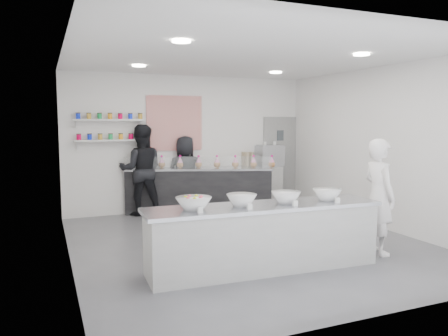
# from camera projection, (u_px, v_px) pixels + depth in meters

# --- Properties ---
(floor) EXTENTS (6.00, 6.00, 0.00)m
(floor) POSITION_uv_depth(u_px,v_px,m) (247.00, 242.00, 7.20)
(floor) COLOR #515156
(floor) RESTS_ON ground
(ceiling) EXTENTS (6.00, 6.00, 0.00)m
(ceiling) POSITION_uv_depth(u_px,v_px,m) (248.00, 57.00, 6.88)
(ceiling) COLOR white
(ceiling) RESTS_ON floor
(back_wall) EXTENTS (5.50, 0.00, 5.50)m
(back_wall) POSITION_uv_depth(u_px,v_px,m) (190.00, 143.00, 9.80)
(back_wall) COLOR white
(back_wall) RESTS_ON floor
(left_wall) EXTENTS (0.00, 6.00, 6.00)m
(left_wall) POSITION_uv_depth(u_px,v_px,m) (67.00, 157.00, 5.99)
(left_wall) COLOR white
(left_wall) RESTS_ON floor
(right_wall) EXTENTS (0.00, 6.00, 6.00)m
(right_wall) POSITION_uv_depth(u_px,v_px,m) (381.00, 148.00, 8.09)
(right_wall) COLOR white
(right_wall) RESTS_ON floor
(back_door) EXTENTS (0.88, 0.04, 2.10)m
(back_door) POSITION_uv_depth(u_px,v_px,m) (279.00, 160.00, 10.70)
(back_door) COLOR gray
(back_door) RESTS_ON floor
(pattern_panel) EXTENTS (1.25, 0.03, 1.20)m
(pattern_panel) POSITION_uv_depth(u_px,v_px,m) (175.00, 123.00, 9.59)
(pattern_panel) COLOR red
(pattern_panel) RESTS_ON back_wall
(jar_shelf_lower) EXTENTS (1.45, 0.22, 0.04)m
(jar_shelf_lower) POSITION_uv_depth(u_px,v_px,m) (111.00, 140.00, 9.03)
(jar_shelf_lower) COLOR silver
(jar_shelf_lower) RESTS_ON back_wall
(jar_shelf_upper) EXTENTS (1.45, 0.22, 0.04)m
(jar_shelf_upper) POSITION_uv_depth(u_px,v_px,m) (110.00, 120.00, 8.98)
(jar_shelf_upper) COLOR silver
(jar_shelf_upper) RESTS_ON back_wall
(preserve_jars) EXTENTS (1.45, 0.10, 0.56)m
(preserve_jars) POSITION_uv_depth(u_px,v_px,m) (110.00, 127.00, 8.98)
(preserve_jars) COLOR #E20044
(preserve_jars) RESTS_ON jar_shelf_lower
(downlight_0) EXTENTS (0.24, 0.24, 0.02)m
(downlight_0) POSITION_uv_depth(u_px,v_px,m) (181.00, 41.00, 5.43)
(downlight_0) COLOR white
(downlight_0) RESTS_ON ceiling
(downlight_1) EXTENTS (0.24, 0.24, 0.02)m
(downlight_1) POSITION_uv_depth(u_px,v_px,m) (362.00, 55.00, 6.50)
(downlight_1) COLOR white
(downlight_1) RESTS_ON ceiling
(downlight_2) EXTENTS (0.24, 0.24, 0.02)m
(downlight_2) POSITION_uv_depth(u_px,v_px,m) (139.00, 66.00, 7.82)
(downlight_2) COLOR white
(downlight_2) RESTS_ON ceiling
(downlight_3) EXTENTS (0.24, 0.24, 0.02)m
(downlight_3) POSITION_uv_depth(u_px,v_px,m) (276.00, 73.00, 8.89)
(downlight_3) COLOR white
(downlight_3) RESTS_ON ceiling
(prep_counter) EXTENTS (3.27, 0.89, 0.88)m
(prep_counter) POSITION_uv_depth(u_px,v_px,m) (264.00, 237.00, 5.86)
(prep_counter) COLOR #A8A9A4
(prep_counter) RESTS_ON floor
(back_bar) EXTENTS (3.18, 1.66, 0.98)m
(back_bar) POSITION_uv_depth(u_px,v_px,m) (199.00, 190.00, 9.55)
(back_bar) COLOR black
(back_bar) RESTS_ON floor
(sneeze_guard) EXTENTS (2.93, 1.11, 0.27)m
(sneeze_guard) POSITION_uv_depth(u_px,v_px,m) (198.00, 163.00, 9.21)
(sneeze_guard) COLOR white
(sneeze_guard) RESTS_ON back_bar
(espresso_ledge) EXTENTS (1.29, 0.41, 0.96)m
(espresso_ledge) POSITION_uv_depth(u_px,v_px,m) (255.00, 186.00, 10.30)
(espresso_ledge) COLOR #A8A9A4
(espresso_ledge) RESTS_ON floor
(espresso_machine) EXTENTS (0.60, 0.42, 0.46)m
(espresso_machine) POSITION_uv_depth(u_px,v_px,m) (270.00, 155.00, 10.36)
(espresso_machine) COLOR #93969E
(espresso_machine) RESTS_ON espresso_ledge
(cup_stacks) EXTENTS (0.24, 0.24, 0.32)m
(cup_stacks) POSITION_uv_depth(u_px,v_px,m) (249.00, 159.00, 10.16)
(cup_stacks) COLOR gray
(cup_stacks) RESTS_ON espresso_ledge
(prep_bowls) EXTENTS (2.37, 0.61, 0.16)m
(prep_bowls) POSITION_uv_depth(u_px,v_px,m) (264.00, 199.00, 5.81)
(prep_bowls) COLOR white
(prep_bowls) RESTS_ON prep_counter
(label_cards) EXTENTS (2.01, 0.04, 0.07)m
(label_cards) POSITION_uv_depth(u_px,v_px,m) (286.00, 209.00, 5.34)
(label_cards) COLOR white
(label_cards) RESTS_ON prep_counter
(cookie_bags) EXTENTS (3.19, 1.32, 0.27)m
(cookie_bags) POSITION_uv_depth(u_px,v_px,m) (199.00, 162.00, 9.48)
(cookie_bags) COLOR pink
(cookie_bags) RESTS_ON back_bar
(woman_prep) EXTENTS (0.48, 0.68, 1.74)m
(woman_prep) POSITION_uv_depth(u_px,v_px,m) (379.00, 197.00, 6.53)
(woman_prep) COLOR white
(woman_prep) RESTS_ON floor
(staff_left) EXTENTS (1.07, 0.91, 1.92)m
(staff_left) POSITION_uv_depth(u_px,v_px,m) (141.00, 170.00, 9.27)
(staff_left) COLOR black
(staff_left) RESTS_ON floor
(staff_right) EXTENTS (0.94, 0.75, 1.68)m
(staff_right) POSITION_uv_depth(u_px,v_px,m) (186.00, 174.00, 9.66)
(staff_right) COLOR black
(staff_right) RESTS_ON floor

